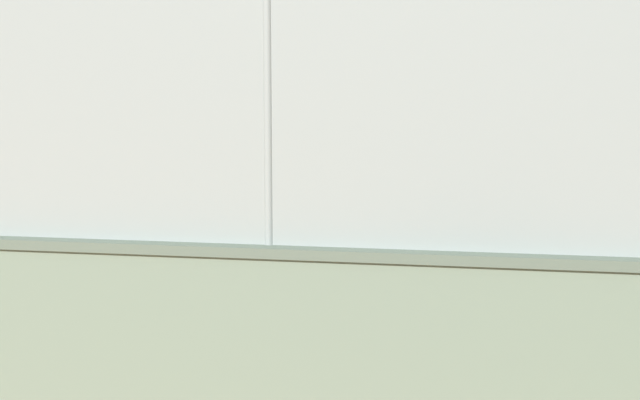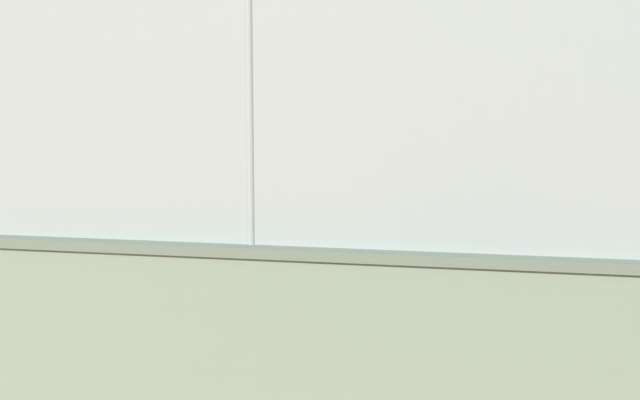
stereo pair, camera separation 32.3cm
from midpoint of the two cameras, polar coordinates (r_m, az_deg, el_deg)
ground_plane at (r=20.38m, az=13.41°, el=-0.99°), size 260.00×260.00×0.00m
perimeter_wall at (r=7.20m, az=-3.04°, el=-9.88°), size 31.77×1.49×1.81m
fence_panel_on_wall at (r=6.85m, az=-3.17°, el=6.80°), size 31.19×1.18×2.34m
player_at_service_line at (r=10.39m, az=6.58°, el=-4.23°), size 1.23×0.71×1.57m
player_foreground_swinging at (r=20.75m, az=0.40°, el=1.98°), size 1.05×0.73×1.59m
sports_ball at (r=8.90m, az=6.92°, el=-12.30°), size 0.08×0.08×0.08m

